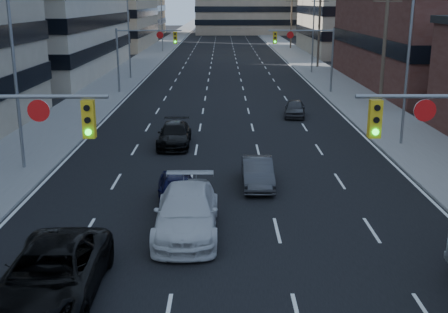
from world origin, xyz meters
name	(u,v)px	position (x,y,z in m)	size (l,w,h in m)	color
road_surface	(223,37)	(0.00, 130.00, 0.01)	(18.00, 300.00, 0.02)	black
sidewalk_left	(176,37)	(-11.50, 130.00, 0.07)	(5.00, 300.00, 0.15)	slate
sidewalk_right	(271,37)	(11.50, 130.00, 0.07)	(5.00, 300.00, 0.15)	slate
office_left_far	(94,3)	(-24.00, 100.00, 8.00)	(20.00, 30.00, 16.00)	gray
office_right_far	(375,10)	(25.00, 88.00, 7.00)	(22.00, 28.00, 14.00)	gray
bg_block_right	(357,12)	(32.00, 130.00, 6.00)	(22.00, 22.00, 12.00)	gray
signal_far_left	(142,47)	(-7.68, 45.00, 4.30)	(6.09, 0.33, 6.00)	slate
signal_far_right	(308,47)	(7.68, 45.00, 4.30)	(6.09, 0.33, 6.00)	slate
utility_pole_block	(385,37)	(12.20, 36.00, 5.78)	(2.20, 0.28, 11.00)	#4C3D2D
utility_pole_midblock	(319,22)	(12.20, 66.00, 5.78)	(2.20, 0.28, 11.00)	#4C3D2D
utility_pole_distant	(291,16)	(12.20, 96.00, 5.78)	(2.20, 0.28, 11.00)	#4C3D2D
streetlight_left_near	(18,72)	(-10.34, 20.00, 5.05)	(2.03, 0.22, 9.00)	slate
streetlight_left_mid	(130,33)	(-10.34, 55.00, 5.05)	(2.03, 0.22, 9.00)	slate
streetlight_left_far	(163,22)	(-10.34, 90.00, 5.05)	(2.03, 0.22, 9.00)	slate
streetlight_right_near	(405,61)	(10.34, 25.00, 5.05)	(2.03, 0.22, 9.00)	slate
streetlight_right_far	(312,31)	(10.34, 60.00, 5.05)	(2.03, 0.22, 9.00)	slate
black_pickup	(51,275)	(-5.20, 6.88, 0.82)	(2.72, 5.89, 1.64)	black
white_van	(187,212)	(-1.60, 11.83, 0.83)	(2.32, 5.70, 1.66)	beige
sedan_blue	(177,190)	(-2.18, 14.69, 0.69)	(1.63, 4.06, 1.38)	black
sedan_grey_center	(257,173)	(1.37, 17.36, 0.66)	(1.39, 3.99, 1.31)	#343537
sedan_black_far	(174,135)	(-3.14, 25.01, 0.68)	(1.91, 4.69, 1.36)	black
sedan_grey_right	(295,108)	(5.20, 33.84, 0.63)	(1.48, 3.69, 1.26)	#313133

